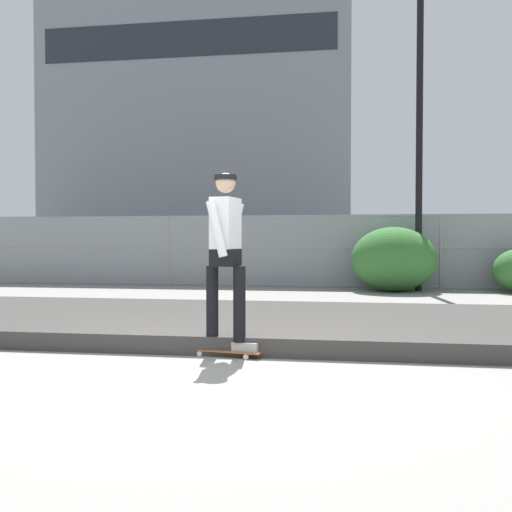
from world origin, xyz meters
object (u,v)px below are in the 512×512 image
(street_lamp, at_px, (420,91))
(parked_car_mid, at_px, (404,252))
(parked_car_near, at_px, (197,252))
(shrub_left, at_px, (393,259))
(skater, at_px, (226,248))
(skateboard, at_px, (226,351))

(street_lamp, height_order, parked_car_mid, street_lamp)
(parked_car_near, xyz_separation_m, shrub_left, (5.79, -3.84, -0.08))
(street_lamp, relative_size, shrub_left, 3.95)
(parked_car_near, height_order, parked_car_mid, same)
(parked_car_near, relative_size, shrub_left, 2.23)
(skater, distance_m, street_lamp, 9.60)
(skateboard, xyz_separation_m, shrub_left, (2.31, 8.08, 0.70))
(skater, bearing_deg, parked_car_mid, 76.61)
(street_lamp, distance_m, shrub_left, 4.05)
(street_lamp, distance_m, parked_car_near, 8.28)
(skateboard, relative_size, parked_car_mid, 0.18)
(skater, relative_size, parked_car_near, 0.42)
(parked_car_near, distance_m, parked_car_mid, 6.41)
(skater, height_order, parked_car_mid, skater)
(skater, height_order, parked_car_near, skater)
(parked_car_near, bearing_deg, street_lamp, -28.82)
(shrub_left, bearing_deg, skater, -105.94)
(skater, xyz_separation_m, parked_car_near, (-3.48, 11.92, -0.31))
(skateboard, relative_size, skater, 0.44)
(skateboard, relative_size, parked_car_near, 0.19)
(skater, bearing_deg, skateboard, -90.60)
(shrub_left, bearing_deg, skateboard, -105.94)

